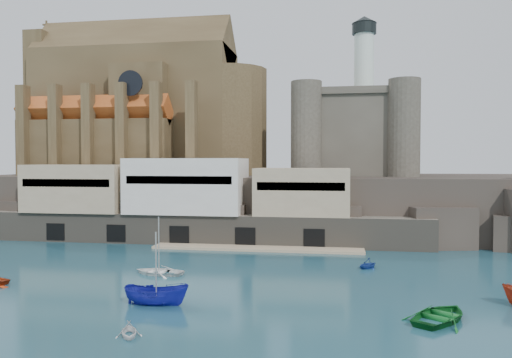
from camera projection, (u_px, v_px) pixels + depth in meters
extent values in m
plane|color=#173F4F|center=(213.00, 278.00, 53.51)|extent=(300.00, 300.00, 0.00)
cube|color=black|center=(265.00, 202.00, 92.80)|extent=(100.00, 34.00, 10.00)
cube|color=black|center=(24.00, 219.00, 82.63)|extent=(9.00, 5.00, 6.00)
cube|color=black|center=(115.00, 221.00, 80.09)|extent=(9.00, 5.00, 6.00)
cube|color=black|center=(218.00, 223.00, 77.38)|extent=(9.00, 5.00, 6.00)
cube|color=black|center=(329.00, 225.00, 74.68)|extent=(9.00, 5.00, 6.00)
cube|color=black|center=(440.00, 227.00, 72.13)|extent=(9.00, 5.00, 6.00)
cube|color=#686053|center=(198.00, 228.00, 76.90)|extent=(70.00, 6.00, 4.50)
cube|color=tan|center=(257.00, 248.00, 70.94)|extent=(30.00, 4.00, 0.40)
cube|color=black|center=(56.00, 232.00, 77.56)|extent=(3.00, 0.40, 2.60)
cube|color=black|center=(116.00, 233.00, 75.97)|extent=(3.00, 0.40, 2.60)
cube|color=black|center=(180.00, 235.00, 74.38)|extent=(3.00, 0.40, 2.60)
cube|color=black|center=(245.00, 236.00, 72.79)|extent=(3.00, 0.40, 2.60)
cube|color=black|center=(314.00, 238.00, 71.20)|extent=(3.00, 0.40, 2.60)
cube|color=tan|center=(80.00, 188.00, 80.86)|extent=(16.00, 9.00, 7.50)
cube|color=silver|center=(187.00, 186.00, 77.98)|extent=(18.00, 9.00, 8.50)
cube|color=tan|center=(302.00, 191.00, 75.14)|extent=(14.00, 8.00, 7.00)
cube|color=#493922|center=(136.00, 113.00, 98.31)|extent=(38.00, 14.00, 24.00)
cube|color=#493922|center=(136.00, 52.00, 97.89)|extent=(38.00, 13.01, 13.01)
cylinder|color=#493922|center=(230.00, 122.00, 95.36)|extent=(14.00, 14.00, 20.00)
cube|color=#493922|center=(156.00, 123.00, 97.75)|extent=(10.00, 20.00, 20.00)
cube|color=#493922|center=(95.00, 148.00, 89.82)|extent=(28.00, 5.00, 10.00)
cube|color=#493922|center=(136.00, 150.00, 108.57)|extent=(28.00, 5.00, 10.00)
cube|color=#AB4B1D|center=(94.00, 111.00, 89.59)|extent=(28.00, 5.66, 5.66)
cube|color=#AB4B1D|center=(136.00, 120.00, 108.34)|extent=(28.00, 5.66, 5.66)
cube|color=#493922|center=(48.00, 105.00, 101.27)|extent=(4.00, 10.00, 28.00)
cylinder|color=black|center=(130.00, 83.00, 85.65)|extent=(4.40, 0.30, 4.40)
cube|color=#493922|center=(23.00, 131.00, 88.67)|extent=(1.60, 2.20, 16.00)
cube|color=#493922|center=(56.00, 130.00, 87.68)|extent=(1.60, 2.20, 16.00)
cube|color=#493922|center=(88.00, 130.00, 86.69)|extent=(1.60, 2.20, 16.00)
cube|color=#493922|center=(122.00, 130.00, 85.71)|extent=(1.60, 2.20, 16.00)
cube|color=#493922|center=(156.00, 129.00, 84.72)|extent=(1.60, 2.20, 16.00)
cube|color=#493922|center=(192.00, 129.00, 83.73)|extent=(1.60, 2.20, 16.00)
cube|color=#454036|center=(353.00, 137.00, 90.82)|extent=(16.00, 16.00, 14.00)
cube|color=#454036|center=(353.00, 96.00, 90.56)|extent=(17.00, 17.00, 1.20)
cylinder|color=#454036|center=(306.00, 129.00, 84.16)|extent=(5.20, 5.20, 16.00)
cylinder|color=#454036|center=(404.00, 128.00, 81.62)|extent=(5.20, 5.20, 16.00)
cylinder|color=#454036|center=(311.00, 134.00, 99.95)|extent=(5.20, 5.20, 16.00)
cylinder|color=#454036|center=(393.00, 133.00, 97.40)|extent=(5.20, 5.20, 16.00)
cylinder|color=silver|center=(364.00, 67.00, 92.02)|extent=(3.60, 3.60, 12.00)
cylinder|color=black|center=(364.00, 29.00, 91.78)|extent=(4.40, 4.40, 2.00)
cone|color=black|center=(364.00, 20.00, 91.72)|extent=(4.60, 4.60, 1.40)
imported|color=silver|center=(129.00, 336.00, 35.66)|extent=(2.73, 2.28, 2.72)
imported|color=#1A1F99|center=(156.00, 305.00, 43.47)|extent=(2.32, 2.26, 5.81)
imported|color=#116222|center=(441.00, 320.00, 39.32)|extent=(4.60, 3.80, 6.55)
imported|color=white|center=(159.00, 274.00, 55.45)|extent=(1.74, 4.17, 5.66)
imported|color=navy|center=(368.00, 268.00, 58.48)|extent=(2.99, 2.88, 2.99)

